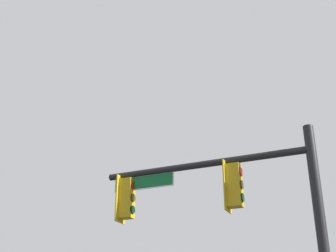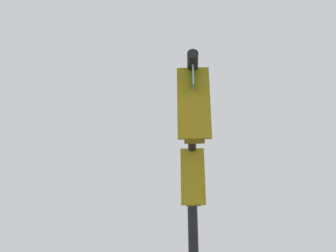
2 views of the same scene
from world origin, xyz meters
name	(u,v)px [view 2 (image 2 of 2)]	position (x,y,z in m)	size (l,w,h in m)	color
signal_pole_near	(194,211)	(-4.97, -8.29, 4.47)	(5.58, 1.50, 6.43)	black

